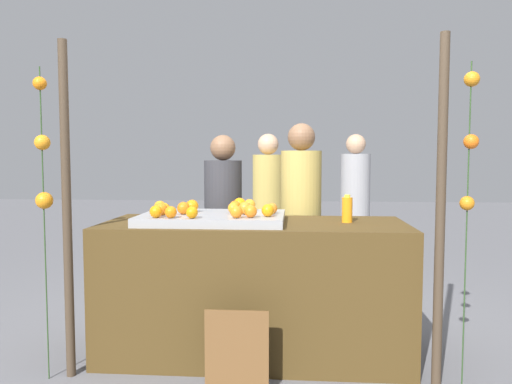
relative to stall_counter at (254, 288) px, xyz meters
The scene contains 30 objects.
ground_plane 0.46m from the stall_counter, ahead, with size 24.00×24.00×0.00m, color slate.
stall_counter is the anchor object (origin of this frame).
orange_tray 0.57m from the stall_counter, behind, with size 0.98×0.66×0.06m, color #9EA0A5.
orange_0 0.58m from the stall_counter, behind, with size 0.08×0.08×0.08m, color orange.
orange_1 0.74m from the stall_counter, 141.48° to the right, with size 0.08×0.08×0.08m, color orange.
orange_2 0.73m from the stall_counter, behind, with size 0.09×0.09×0.09m, color orange.
orange_3 0.89m from the stall_counter, behind, with size 0.08×0.08×0.08m, color orange.
orange_4 0.60m from the stall_counter, 58.94° to the right, with size 0.08×0.08×0.08m, color orange.
orange_5 0.58m from the stall_counter, ahead, with size 0.08×0.08×0.08m, color orange.
orange_6 0.85m from the stall_counter, 166.39° to the right, with size 0.09×0.09×0.09m, color orange.
orange_7 0.82m from the stall_counter, 150.46° to the right, with size 0.08×0.08×0.08m, color orange.
orange_8 0.59m from the stall_counter, 148.51° to the left, with size 0.08×0.08×0.08m, color orange.
orange_9 0.84m from the stall_counter, behind, with size 0.08×0.08×0.08m, color orange.
orange_10 0.62m from the stall_counter, 120.35° to the left, with size 0.09×0.09×0.09m, color orange.
orange_11 0.63m from the stall_counter, 110.12° to the right, with size 0.08×0.08×0.08m, color orange.
orange_12 0.75m from the stall_counter, behind, with size 0.09×0.09×0.09m, color orange.
orange_13 0.61m from the stall_counter, 91.27° to the right, with size 0.08×0.08×0.08m, color orange.
orange_14 0.57m from the stall_counter, 141.20° to the right, with size 0.09×0.09×0.09m, color orange.
orange_15 0.88m from the stall_counter, 155.03° to the right, with size 0.08×0.08×0.08m, color orange.
orange_16 0.60m from the stall_counter, 104.49° to the left, with size 0.08×0.08×0.08m, color orange.
juice_bottle 0.85m from the stall_counter, ahead, with size 0.07×0.07×0.19m.
chalkboard_sign 0.66m from the stall_counter, 94.69° to the right, with size 0.37×0.03×0.51m.
vendor_left 0.79m from the stall_counter, 115.24° to the left, with size 0.31×0.31×1.56m.
vendor_right 0.80m from the stall_counter, 63.34° to the left, with size 0.33×0.33×1.66m.
crowd_person_0 1.81m from the stall_counter, 90.12° to the left, with size 0.33×0.33×1.62m.
crowd_person_1 2.43m from the stall_counter, 66.56° to the left, with size 0.33×0.33×1.64m.
canopy_post_left 1.35m from the stall_counter, 157.83° to the right, with size 0.06×0.06×2.09m, color #473828.
canopy_post_right 1.35m from the stall_counter, 22.17° to the right, with size 0.06×0.06×2.09m, color #473828.
garland_strand_left 1.62m from the stall_counter, 157.73° to the right, with size 0.10×0.10×1.92m.
garland_strand_right 1.68m from the stall_counter, 20.82° to the right, with size 0.10×0.09×1.92m.
Camera 1 is at (0.28, -3.39, 1.38)m, focal length 34.61 mm.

